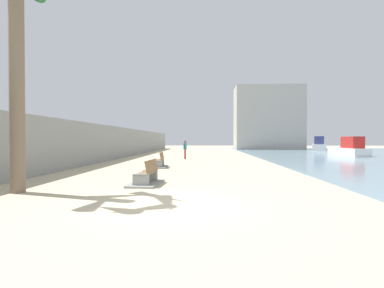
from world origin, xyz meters
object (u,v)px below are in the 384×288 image
bench_near (147,178)px  person_walking (185,148)px  boat_far_right (319,145)px  bench_far (159,164)px  boat_mid_bay (349,149)px

bench_near → person_walking: 15.06m
boat_far_right → bench_far: bearing=-126.7°
person_walking → boat_mid_bay: (17.39, 5.67, -0.22)m
bench_far → person_walking: person_walking is taller
person_walking → boat_far_right: boat_far_right is taller
bench_near → boat_far_right: size_ratio=0.40×
bench_near → boat_mid_bay: bearing=49.2°
person_walking → boat_far_right: (19.58, 19.80, -0.15)m
person_walking → bench_far: bearing=-98.0°
bench_near → bench_far: 7.05m
bench_near → boat_mid_bay: (17.86, 20.71, 0.54)m
bench_far → bench_near: bearing=-84.7°
bench_near → boat_far_right: bearing=60.1°
bench_far → boat_far_right: (20.70, 27.82, 0.62)m
person_walking → boat_mid_bay: boat_mid_bay is taller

